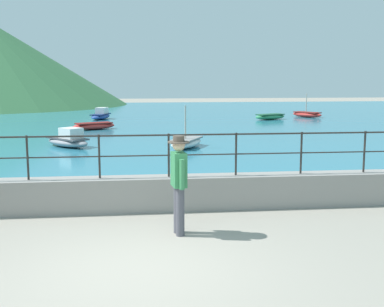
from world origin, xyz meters
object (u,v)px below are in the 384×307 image
object	(u,v)px
person_walking	(179,180)
boat_1	(186,142)
boat_3	(94,126)
boat_4	(307,114)
boat_0	(101,115)
boat_7	(68,140)
boat_5	(270,117)

from	to	relation	value
person_walking	boat_1	distance (m)	10.54
boat_1	boat_3	size ratio (longest dim) A/B	1.00
boat_3	boat_4	distance (m)	15.48
person_walking	boat_0	world-z (taller)	person_walking
boat_4	boat_7	distance (m)	19.58
boat_0	boat_7	distance (m)	13.12
boat_4	boat_5	xyz separation A→B (m)	(-3.07, -1.61, -0.00)
boat_3	boat_7	world-z (taller)	boat_7
boat_0	boat_7	xyz separation A→B (m)	(-0.38, -13.11, 0.00)
boat_0	boat_3	world-z (taller)	boat_0
boat_3	boat_5	distance (m)	12.02
boat_3	boat_7	size ratio (longest dim) A/B	1.06
boat_7	boat_5	bearing A→B (deg)	45.62
person_walking	boat_5	world-z (taller)	person_walking
boat_0	boat_4	distance (m)	14.06
boat_5	boat_0	bearing A→B (deg)	172.23
boat_1	person_walking	bearing A→B (deg)	-96.67
boat_0	boat_1	world-z (taller)	boat_1
boat_1	boat_7	size ratio (longest dim) A/B	1.06
boat_0	boat_3	xyz separation A→B (m)	(0.08, -6.54, -0.07)
boat_0	boat_5	distance (m)	11.09
boat_0	boat_3	size ratio (longest dim) A/B	1.00
boat_1	boat_7	world-z (taller)	boat_1
person_walking	boat_3	world-z (taller)	person_walking
person_walking	boat_1	size ratio (longest dim) A/B	0.71
boat_0	boat_7	world-z (taller)	same
boat_3	boat_4	size ratio (longest dim) A/B	1.02
boat_1	boat_4	world-z (taller)	boat_1
boat_0	boat_5	bearing A→B (deg)	-7.77
boat_5	boat_7	bearing A→B (deg)	-134.38
boat_1	boat_3	distance (m)	8.38
boat_4	boat_1	bearing A→B (deg)	-125.25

